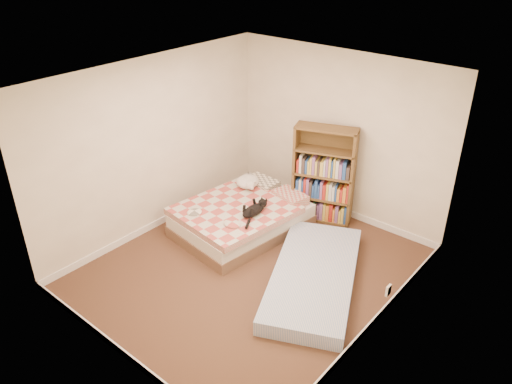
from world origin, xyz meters
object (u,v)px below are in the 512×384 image
Objects in this scene: floor_mattress at (314,276)px; black_cat at (255,209)px; white_dog at (248,182)px; bookshelf at (324,186)px; bed at (243,217)px.

black_cat is at bearing 142.68° from floor_mattress.
white_dog is at bearing 133.30° from black_cat.
bookshelf is 1.15m from white_dog.
black_cat reaches higher than floor_mattress.
black_cat is at bearing -128.79° from bookshelf.
white_dog is (-0.97, -0.60, -0.02)m from bookshelf.
bookshelf is (0.69, 1.03, 0.32)m from bed.
floor_mattress is 3.17× the size of black_cat.
black_cat is (-0.38, -1.14, -0.04)m from bookshelf.
white_dog is (-0.28, 0.43, 0.31)m from bed.
floor_mattress is at bearing -80.59° from bookshelf.
bed is 1.33× the size of bookshelf.
bed is at bearing -144.18° from bookshelf.
bookshelf reaches higher than bed.
bookshelf reaches higher than floor_mattress.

